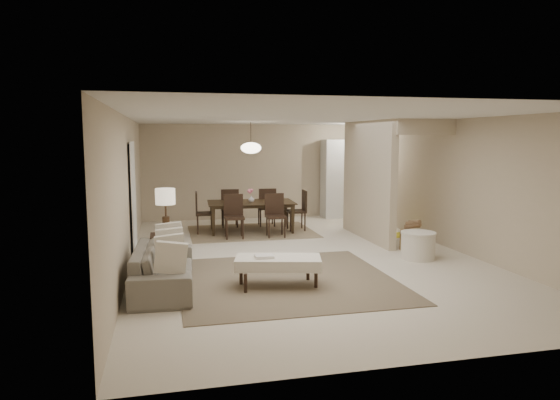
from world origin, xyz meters
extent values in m
plane|color=beige|center=(0.00, 0.00, 0.00)|extent=(9.00, 9.00, 0.00)
plane|color=white|center=(0.00, 0.00, 2.50)|extent=(9.00, 9.00, 0.00)
plane|color=#BDAC8F|center=(0.00, 4.50, 1.25)|extent=(6.00, 0.00, 6.00)
plane|color=#BDAC8F|center=(-3.00, 0.00, 1.25)|extent=(0.00, 9.00, 9.00)
plane|color=#BDAC8F|center=(3.00, 0.00, 1.25)|extent=(0.00, 9.00, 9.00)
cube|color=#BDAC8F|center=(1.80, 1.25, 1.25)|extent=(0.15, 2.50, 2.50)
cube|color=black|center=(-2.97, 0.60, 1.02)|extent=(0.04, 0.90, 2.04)
cube|color=silver|center=(2.35, 4.15, 1.05)|extent=(1.20, 0.55, 2.10)
cylinder|color=white|center=(2.30, 3.20, 2.46)|extent=(0.44, 0.44, 0.05)
cube|color=brown|center=(-0.64, -1.45, 0.01)|extent=(3.20, 3.20, 0.01)
imported|color=slate|center=(-2.45, -1.45, 0.30)|extent=(2.10, 0.91, 0.60)
cube|color=beige|center=(-0.84, -1.75, 0.36)|extent=(1.32, 0.83, 0.16)
cylinder|color=black|center=(-1.35, -1.96, 0.14)|extent=(0.05, 0.05, 0.28)
cylinder|color=black|center=(-0.33, -1.96, 0.14)|extent=(0.05, 0.05, 0.28)
cylinder|color=black|center=(-1.35, -1.55, 0.14)|extent=(0.05, 0.05, 0.28)
cylinder|color=black|center=(-0.33, -1.55, 0.14)|extent=(0.05, 0.05, 0.28)
cube|color=black|center=(-2.40, -0.35, 0.28)|extent=(0.52, 0.52, 0.57)
cylinder|color=#402C1B|center=(-2.40, -0.35, 0.72)|extent=(0.12, 0.12, 0.30)
cylinder|color=#402C1B|center=(-2.40, -0.35, 1.00)|extent=(0.03, 0.03, 0.26)
cylinder|color=#F6E6C4|center=(-2.40, -0.35, 1.20)|extent=(0.32, 0.32, 0.26)
cylinder|color=beige|center=(1.97, -0.67, 0.24)|extent=(0.62, 0.62, 0.48)
cylinder|color=brown|center=(2.19, 0.00, 0.19)|extent=(0.55, 0.55, 0.38)
cube|color=#766849|center=(-0.49, 2.54, 0.01)|extent=(2.80, 2.10, 0.01)
imported|color=black|center=(-0.49, 2.54, 0.35)|extent=(2.02, 1.21, 0.69)
imported|color=white|center=(-0.49, 2.54, 0.76)|extent=(0.17, 0.17, 0.15)
cube|color=yellow|center=(2.36, 1.39, 0.01)|extent=(0.90, 0.57, 0.01)
cylinder|color=#402C1B|center=(-0.49, 2.54, 2.25)|extent=(0.02, 0.02, 0.50)
ellipsoid|color=#FFEAC6|center=(-0.49, 2.54, 1.92)|extent=(0.46, 0.46, 0.25)
camera|label=1|loc=(-2.40, -8.60, 2.14)|focal=32.00mm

